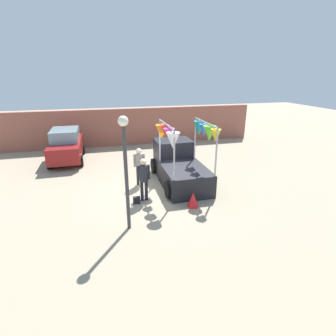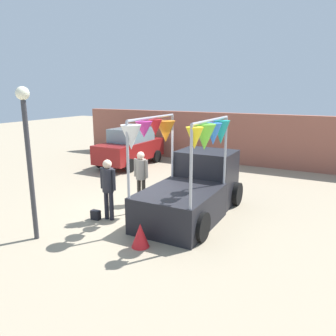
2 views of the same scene
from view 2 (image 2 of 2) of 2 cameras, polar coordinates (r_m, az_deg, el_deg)
The scene contains 9 objects.
ground_plane at distance 10.19m, azimuth -3.57°, elevation -8.04°, with size 60.00×60.00×0.00m, color gray.
vendor_truck at distance 10.01m, azimuth 4.51°, elevation -2.84°, with size 2.44×4.09×3.02m.
parked_car at distance 16.66m, azimuth -6.60°, elevation 3.70°, with size 1.88×4.00×1.88m.
person_customer at distance 9.60m, azimuth -10.40°, elevation -2.68°, with size 0.53×0.34×1.80m.
person_vendor at distance 10.84m, azimuth -4.73°, elevation -0.75°, with size 0.53×0.34×1.77m.
handbag at distance 9.97m, azimuth -12.48°, elevation -7.98°, with size 0.28×0.16×0.28m, color black.
street_lamp at distance 8.58m, azimuth -23.30°, elevation 4.12°, with size 0.32×0.32×3.81m.
brick_boundary_wall at distance 17.26m, azimuth 10.94°, elevation 5.07°, with size 18.00×0.36×2.60m, color #9E5947.
folded_kite_bundle_crimson at distance 8.11m, azimuth -4.85°, elevation -11.58°, with size 0.44×0.44×0.60m, color red.
Camera 2 is at (5.01, -8.06, 3.71)m, focal length 35.00 mm.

